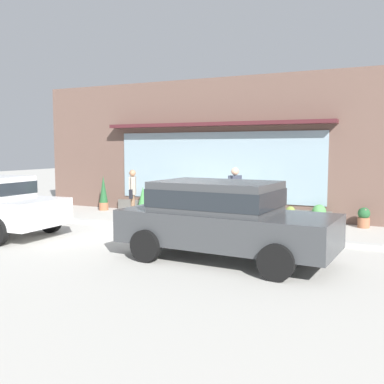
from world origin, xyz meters
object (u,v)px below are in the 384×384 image
(potted_plant_trailing_edge, at_px, (319,213))
(potted_plant_window_left, at_px, (364,217))
(potted_plant_low_front, at_px, (103,194))
(potted_plant_by_entrance, at_px, (179,204))
(potted_plant_near_hydrant, at_px, (290,214))
(potted_plant_window_center, at_px, (253,203))
(parked_car_dark_gray, at_px, (222,216))
(pedestrian_with_handbag, at_px, (133,191))
(potted_plant_corner_tall, at_px, (143,200))
(fire_hydrant, at_px, (153,208))
(pedestrian_passerby, at_px, (235,191))

(potted_plant_trailing_edge, xyz_separation_m, potted_plant_window_left, (1.25, -0.03, -0.03))
(potted_plant_low_front, relative_size, potted_plant_by_entrance, 1.58)
(potted_plant_near_hydrant, bearing_deg, potted_plant_window_center, 178.47)
(potted_plant_window_center, bearing_deg, potted_plant_window_left, -2.93)
(parked_car_dark_gray, bearing_deg, potted_plant_window_left, 69.27)
(potted_plant_trailing_edge, distance_m, potted_plant_near_hydrant, 0.89)
(pedestrian_with_handbag, relative_size, potted_plant_low_front, 1.24)
(parked_car_dark_gray, distance_m, potted_plant_corner_tall, 7.24)
(fire_hydrant, relative_size, potted_plant_trailing_edge, 1.47)
(pedestrian_with_handbag, xyz_separation_m, potted_plant_trailing_edge, (5.58, 1.52, -0.58))
(potted_plant_low_front, distance_m, potted_plant_corner_tall, 1.58)
(potted_plant_window_left, bearing_deg, potted_plant_near_hydrant, 176.27)
(fire_hydrant, xyz_separation_m, potted_plant_by_entrance, (0.20, 1.38, -0.05))
(potted_plant_window_center, bearing_deg, potted_plant_low_front, -175.65)
(pedestrian_passerby, distance_m, potted_plant_low_front, 5.49)
(potted_plant_by_entrance, relative_size, potted_plant_near_hydrant, 1.68)
(pedestrian_with_handbag, bearing_deg, potted_plant_low_front, -147.26)
(potted_plant_window_center, relative_size, potted_plant_by_entrance, 1.12)
(potted_plant_corner_tall, bearing_deg, potted_plant_by_entrance, -8.74)
(pedestrian_with_handbag, distance_m, potted_plant_near_hydrant, 5.01)
(potted_plant_by_entrance, bearing_deg, potted_plant_window_left, 2.71)
(potted_plant_window_left, distance_m, potted_plant_near_hydrant, 2.14)
(fire_hydrant, relative_size, potted_plant_window_left, 1.50)
(pedestrian_passerby, bearing_deg, pedestrian_with_handbag, 126.20)
(fire_hydrant, relative_size, pedestrian_passerby, 0.51)
(potted_plant_corner_tall, bearing_deg, potted_plant_window_left, 0.25)
(pedestrian_passerby, bearing_deg, potted_plant_window_left, -42.41)
(parked_car_dark_gray, relative_size, potted_plant_corner_tall, 4.93)
(pedestrian_with_handbag, height_order, pedestrian_passerby, pedestrian_passerby)
(potted_plant_near_hydrant, bearing_deg, potted_plant_corner_tall, -178.12)
(parked_car_dark_gray, height_order, potted_plant_window_left, parked_car_dark_gray)
(fire_hydrant, xyz_separation_m, parked_car_dark_gray, (3.70, -3.52, 0.47))
(potted_plant_window_center, height_order, potted_plant_corner_tall, potted_plant_corner_tall)
(potted_plant_by_entrance, bearing_deg, fire_hydrant, -98.26)
(potted_plant_trailing_edge, relative_size, potted_plant_window_left, 1.02)
(potted_plant_low_front, bearing_deg, pedestrian_with_handbag, -30.85)
(potted_plant_by_entrance, bearing_deg, parked_car_dark_gray, -54.46)
(potted_plant_corner_tall, bearing_deg, pedestrian_with_handbag, -70.29)
(fire_hydrant, bearing_deg, pedestrian_with_handbag, 168.94)
(parked_car_dark_gray, distance_m, potted_plant_near_hydrant, 5.35)
(pedestrian_with_handbag, distance_m, potted_plant_window_center, 3.87)
(parked_car_dark_gray, bearing_deg, potted_plant_by_entrance, 128.59)
(pedestrian_passerby, relative_size, potted_plant_by_entrance, 2.11)
(potted_plant_low_front, xyz_separation_m, potted_plant_near_hydrant, (6.77, 0.39, -0.36))
(potted_plant_trailing_edge, xyz_separation_m, potted_plant_by_entrance, (-4.53, -0.31, 0.06))
(parked_car_dark_gray, xyz_separation_m, potted_plant_corner_tall, (-5.07, 5.14, -0.48))
(pedestrian_with_handbag, relative_size, parked_car_dark_gray, 0.36)
(parked_car_dark_gray, relative_size, potted_plant_by_entrance, 5.51)
(potted_plant_window_left, relative_size, potted_plant_near_hydrant, 1.22)
(potted_plant_low_front, bearing_deg, potted_plant_window_center, 4.35)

